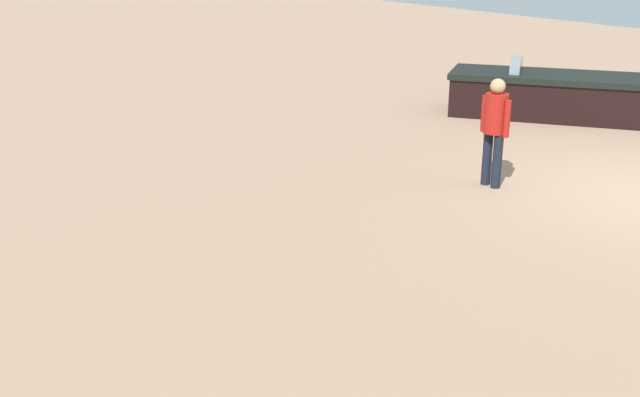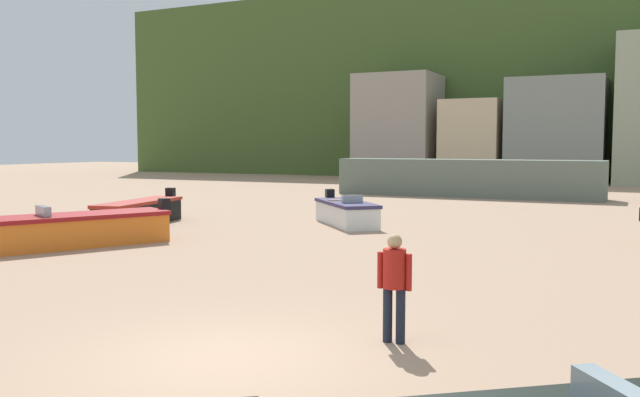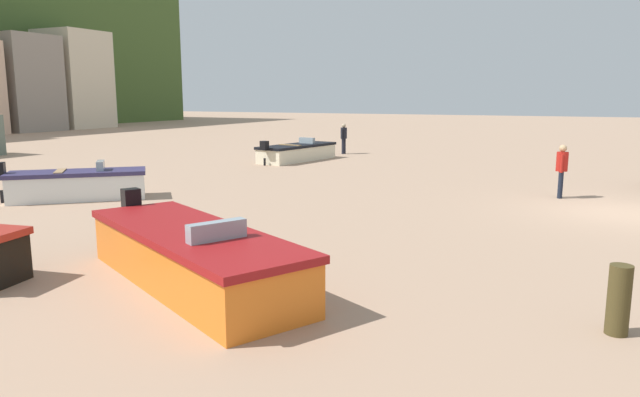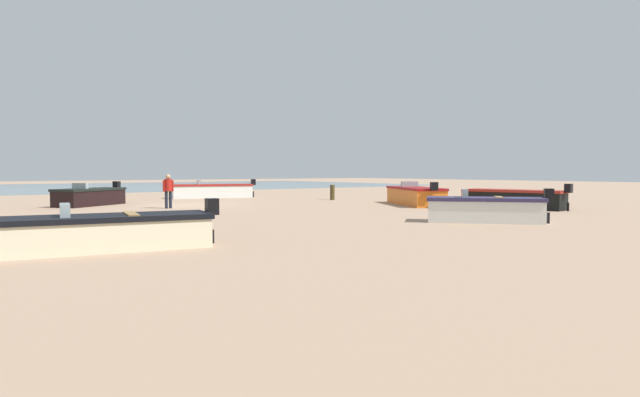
{
  "view_description": "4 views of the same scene",
  "coord_description": "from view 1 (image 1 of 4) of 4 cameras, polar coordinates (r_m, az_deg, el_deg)",
  "views": [
    {
      "loc": [
        -5.53,
        9.79,
        3.57
      ],
      "look_at": [
        -0.11,
        6.1,
        1.25
      ],
      "focal_mm": 42.07,
      "sensor_mm": 36.0,
      "label": 1
    },
    {
      "loc": [
        5.06,
        -7.5,
        2.92
      ],
      "look_at": [
        -4.07,
        11.43,
        1.22
      ],
      "focal_mm": 37.42,
      "sensor_mm": 36.0,
      "label": 2
    },
    {
      "loc": [
        -16.99,
        0.87,
        3.05
      ],
      "look_at": [
        -3.48,
        7.23,
        0.41
      ],
      "focal_mm": 32.52,
      "sensor_mm": 36.0,
      "label": 3
    },
    {
      "loc": [
        10.55,
        25.9,
        1.76
      ],
      "look_at": [
        -3.11,
        7.1,
        0.55
      ],
      "focal_mm": 29.29,
      "sensor_mm": 36.0,
      "label": 4
    }
  ],
  "objects": [
    {
      "name": "boat_black_5",
      "position": [
        16.22,
        16.94,
        7.57
      ],
      "size": [
        4.01,
        3.55,
        1.21
      ],
      "rotation": [
        0.0,
        0.0,
        5.37
      ],
      "color": "black",
      "rests_on": "ground"
    },
    {
      "name": "beach_walker_foreground",
      "position": [
        11.29,
        13.16,
        5.54
      ],
      "size": [
        0.53,
        0.34,
        1.62
      ],
      "rotation": [
        0.0,
        0.0,
        3.16
      ],
      "color": "black",
      "rests_on": "ground"
    }
  ]
}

